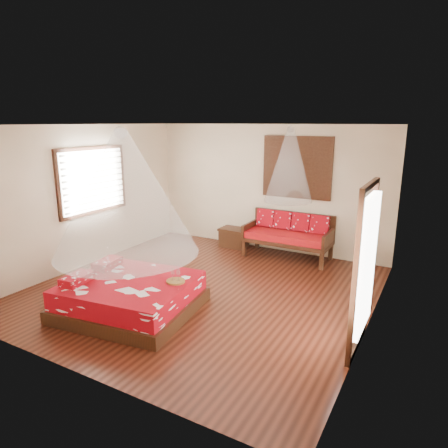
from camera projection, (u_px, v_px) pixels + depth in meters
The scene contains 10 objects.
room at pixel (202, 211), 6.64m from camera, with size 5.54×5.54×2.84m.
bed at pixel (130, 296), 6.14m from camera, with size 2.12×1.97×0.63m.
daybed at pixel (289, 233), 8.55m from camera, with size 1.83×0.81×0.95m.
storage_chest at pixel (234, 237), 9.33m from camera, with size 0.64×0.48×0.44m.
shutter_panel at pixel (297, 168), 8.49m from camera, with size 1.52×0.06×1.32m.
window_left at pixel (93, 181), 8.01m from camera, with size 0.10×1.74×1.34m.
glazed_door at pixel (362, 270), 4.93m from camera, with size 0.08×1.02×2.16m.
wine_tray at pixel (176, 278), 6.00m from camera, with size 0.28×0.28×0.22m.
mosquito_net_main at pixel (124, 193), 5.73m from camera, with size 2.11×2.11×1.80m, color white.
mosquito_net_daybed at pixel (289, 165), 8.07m from camera, with size 0.98×0.98×1.50m, color white.
Camera 1 is at (3.48, -5.48, 2.85)m, focal length 32.00 mm.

